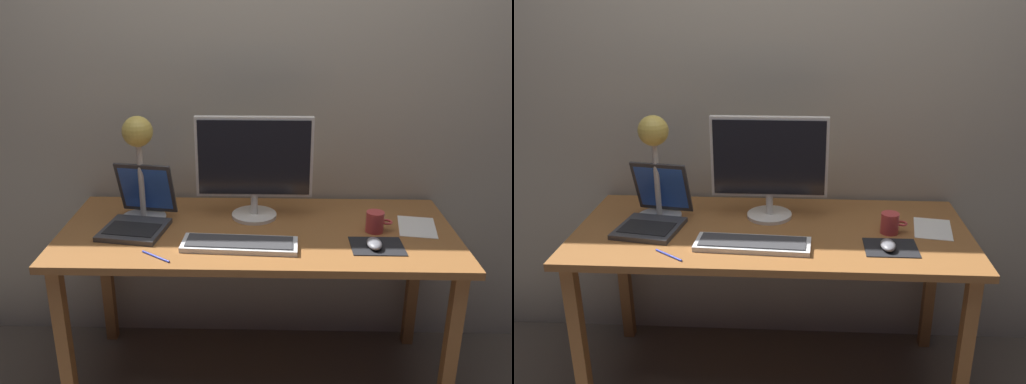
# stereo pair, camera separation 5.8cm
# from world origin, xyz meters

# --- Properties ---
(ground_plane) EXTENTS (4.80, 4.80, 0.00)m
(ground_plane) POSITION_xyz_m (0.00, 0.00, 0.00)
(ground_plane) COLOR brown
(ground_plane) RESTS_ON ground
(back_wall) EXTENTS (4.80, 0.06, 2.60)m
(back_wall) POSITION_xyz_m (0.00, 0.40, 1.30)
(back_wall) COLOR #B2A893
(back_wall) RESTS_ON ground
(desk) EXTENTS (1.60, 0.70, 0.74)m
(desk) POSITION_xyz_m (0.00, 0.00, 0.66)
(desk) COLOR #935B2D
(desk) RESTS_ON ground
(monitor) EXTENTS (0.49, 0.19, 0.44)m
(monitor) POSITION_xyz_m (-0.02, 0.13, 0.98)
(monitor) COLOR silver
(monitor) RESTS_ON desk
(keyboard_main) EXTENTS (0.45, 0.16, 0.03)m
(keyboard_main) POSITION_xyz_m (-0.06, -0.17, 0.75)
(keyboard_main) COLOR silver
(keyboard_main) RESTS_ON desk
(laptop) EXTENTS (0.29, 0.35, 0.25)m
(laptop) POSITION_xyz_m (-0.49, 0.03, 0.81)
(laptop) COLOR #38383A
(laptop) RESTS_ON desk
(desk_lamp) EXTENTS (0.19, 0.19, 0.45)m
(desk_lamp) POSITION_xyz_m (-0.49, 0.09, 1.04)
(desk_lamp) COLOR beige
(desk_lamp) RESTS_ON desk
(mousepad) EXTENTS (0.20, 0.16, 0.00)m
(mousepad) POSITION_xyz_m (0.46, -0.15, 0.74)
(mousepad) COLOR black
(mousepad) RESTS_ON desk
(mouse) EXTENTS (0.06, 0.10, 0.03)m
(mouse) POSITION_xyz_m (0.44, -0.17, 0.76)
(mouse) COLOR slate
(mouse) RESTS_ON mousepad
(coffee_mug) EXTENTS (0.11, 0.07, 0.08)m
(coffee_mug) POSITION_xyz_m (0.47, -0.01, 0.78)
(coffee_mug) COLOR #CC3F3F
(coffee_mug) RESTS_ON desk
(paper_sheet_near_mouse) EXTENTS (0.18, 0.23, 0.00)m
(paper_sheet_near_mouse) POSITION_xyz_m (0.66, 0.04, 0.74)
(paper_sheet_near_mouse) COLOR white
(paper_sheet_near_mouse) RESTS_ON desk
(pen) EXTENTS (0.12, 0.09, 0.01)m
(pen) POSITION_xyz_m (-0.37, -0.26, 0.74)
(pen) COLOR #2633A5
(pen) RESTS_ON desk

